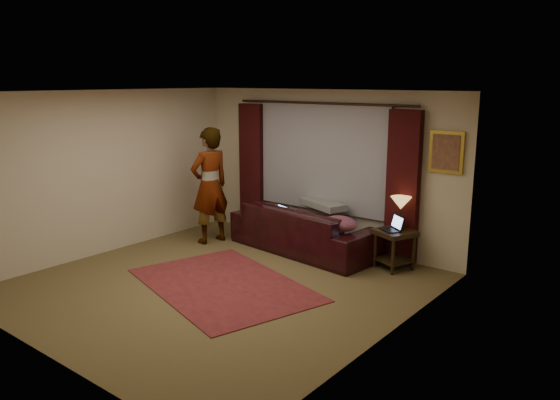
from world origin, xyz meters
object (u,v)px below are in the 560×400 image
Objects in this scene: laptop_sofa at (277,213)px; tiffany_lamp at (400,213)px; end_table at (394,249)px; laptop_table at (391,223)px; sofa at (304,220)px; person at (210,186)px.

laptop_sofa is 2.05m from tiffany_lamp.
tiffany_lamp is (0.03, 0.10, 0.54)m from end_table.
laptop_sofa is at bearing -167.93° from tiffany_lamp.
laptop_sofa is 1.94m from laptop_table.
laptop_sofa is at bearing 32.14° from sofa.
laptop_table is (-0.08, -0.15, -0.13)m from tiffany_lamp.
person reaches higher than sofa.
laptop_table is at bearing 112.24° from person.
end_table is 0.30× the size of person.
person is at bearing -167.07° from end_table.
person reaches higher than laptop_sofa.
laptop_table reaches higher than laptop_sofa.
tiffany_lamp is 0.21m from laptop_table.
laptop_sofa is at bearing 118.57° from person.
sofa is 1.73m from person.
laptop_table is (1.51, 0.08, 0.19)m from sofa.
sofa is 0.46m from laptop_sofa.
end_table is at bearing 83.28° from laptop_table.
end_table is 0.55m from tiffany_lamp.
laptop_sofa is at bearing -170.47° from end_table.
sofa reaches higher than laptop_table.
end_table is (1.55, 0.13, -0.22)m from sofa.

